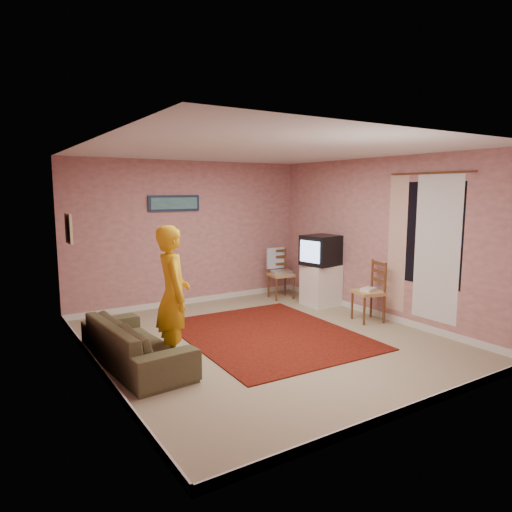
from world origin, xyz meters
TOP-DOWN VIEW (x-y plane):
  - ground at (0.00, 0.00)m, footprint 5.00×5.00m
  - wall_back at (0.00, 2.50)m, footprint 4.50×0.02m
  - wall_front at (0.00, -2.50)m, footprint 4.50×0.02m
  - wall_left at (-2.25, 0.00)m, footprint 0.02×5.00m
  - wall_right at (2.25, 0.00)m, footprint 0.02×5.00m
  - ceiling at (0.00, 0.00)m, footprint 4.50×5.00m
  - baseboard_back at (0.00, 2.49)m, footprint 4.50×0.02m
  - baseboard_front at (0.00, -2.49)m, footprint 4.50×0.02m
  - baseboard_left at (-2.24, 0.00)m, footprint 0.02×5.00m
  - baseboard_right at (2.24, 0.00)m, footprint 0.02×5.00m
  - window at (2.24, -0.90)m, footprint 0.01×1.10m
  - curtain_sheer at (2.23, -1.05)m, footprint 0.01×0.75m
  - curtain_floral at (2.21, -0.35)m, footprint 0.01×0.35m
  - curtain_rod at (2.20, -0.90)m, footprint 0.02×1.40m
  - picture_back at (-0.30, 2.47)m, footprint 0.95×0.04m
  - picture_left at (-2.22, 1.60)m, footprint 0.04×0.38m
  - area_rug at (0.17, 0.19)m, footprint 2.37×2.92m
  - tv_cabinet at (1.95, 1.12)m, footprint 0.58×0.53m
  - crt_tv at (1.94, 1.12)m, footprint 0.70×0.65m
  - chair_a at (1.64, 1.94)m, footprint 0.48×0.46m
  - dvd_player at (1.64, 1.94)m, footprint 0.42×0.35m
  - blue_throw at (1.64, 2.13)m, footprint 0.38×0.05m
  - chair_b at (1.91, -0.08)m, footprint 0.51×0.52m
  - game_console at (1.91, -0.08)m, footprint 0.27×0.22m
  - sofa at (-1.80, 0.09)m, footprint 0.89×1.93m
  - person at (-1.40, -0.13)m, footprint 0.52×0.68m

SIDE VIEW (x-z plane):
  - ground at x=0.00m, z-range 0.00..0.00m
  - area_rug at x=0.17m, z-range 0.00..0.02m
  - baseboard_back at x=0.00m, z-range 0.00..0.10m
  - baseboard_front at x=0.00m, z-range 0.00..0.10m
  - baseboard_left at x=-2.24m, z-range 0.00..0.10m
  - baseboard_right at x=2.24m, z-range 0.00..0.10m
  - sofa at x=-1.80m, z-range 0.00..0.55m
  - tv_cabinet at x=1.95m, z-range 0.00..0.74m
  - dvd_player at x=1.64m, z-range 0.48..0.55m
  - game_console at x=1.91m, z-range 0.49..0.54m
  - chair_a at x=1.64m, z-range 0.32..0.83m
  - chair_b at x=1.91m, z-range 0.33..0.85m
  - blue_throw at x=1.64m, z-range 0.56..0.97m
  - person at x=-1.40m, z-range 0.00..1.68m
  - crt_tv at x=1.94m, z-range 0.74..1.28m
  - curtain_sheer at x=2.23m, z-range 0.20..2.30m
  - curtain_floral at x=2.21m, z-range 0.20..2.30m
  - wall_back at x=0.00m, z-range 0.00..2.60m
  - wall_front at x=0.00m, z-range 0.00..2.60m
  - wall_left at x=-2.25m, z-range 0.00..2.60m
  - wall_right at x=2.25m, z-range 0.00..2.60m
  - window at x=2.24m, z-range 0.70..2.20m
  - picture_left at x=-2.22m, z-range 1.34..1.76m
  - picture_back at x=-0.30m, z-range 1.71..1.99m
  - curtain_rod at x=2.20m, z-range 2.31..2.33m
  - ceiling at x=0.00m, z-range 2.59..2.61m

